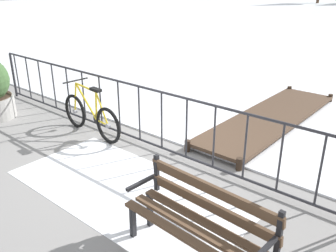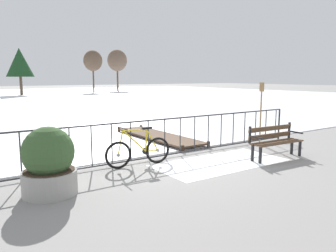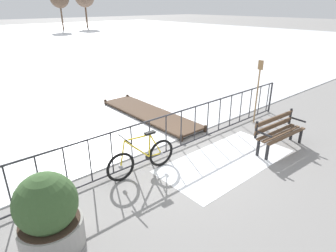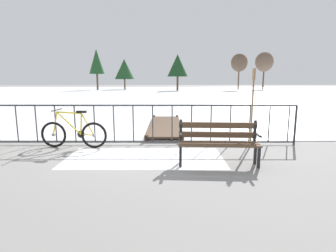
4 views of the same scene
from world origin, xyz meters
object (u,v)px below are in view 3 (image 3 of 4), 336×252
Objects in this scene: bicycle_near_railing at (142,158)px; oar_upright at (258,88)px; planter_with_shrub at (48,214)px; park_bench at (278,130)px.

oar_upright is (4.49, 0.09, 0.77)m from bicycle_near_railing.
bicycle_near_railing is at bearing -178.89° from oar_upright.
oar_upright reaches higher than planter_with_shrub.
oar_upright reaches higher than park_bench.
planter_with_shrub is at bearing -172.66° from oar_upright.
park_bench is at bearing -5.36° from planter_with_shrub.
park_bench is at bearing -21.33° from bicycle_near_railing.
bicycle_near_railing is 2.45m from planter_with_shrub.
bicycle_near_railing reaches higher than park_bench.
bicycle_near_railing is 3.65m from park_bench.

